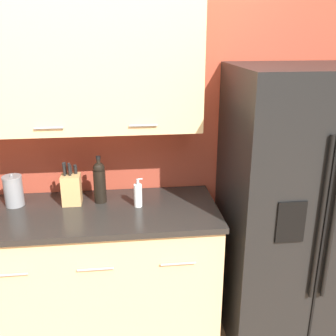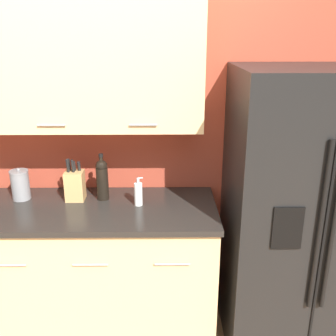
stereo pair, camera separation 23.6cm
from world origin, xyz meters
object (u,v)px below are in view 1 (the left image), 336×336
soap_dispenser (138,195)px  steel_canister (13,191)px  wine_bottle (100,181)px  refrigerator (296,207)px  knife_block (71,189)px

soap_dispenser → steel_canister: bearing=172.2°
steel_canister → wine_bottle: bearing=-0.9°
wine_bottle → steel_canister: bearing=179.1°
refrigerator → steel_canister: 1.78m
refrigerator → steel_canister: refrigerator is taller
refrigerator → wine_bottle: 1.26m
knife_block → soap_dispenser: knife_block is taller
knife_block → wine_bottle: bearing=2.5°
knife_block → wine_bottle: wine_bottle is taller
wine_bottle → soap_dispenser: bearing=-22.3°
refrigerator → knife_block: 1.43m
refrigerator → steel_canister: size_ratio=8.42×
refrigerator → knife_block: bearing=173.9°
refrigerator → soap_dispenser: size_ratio=9.56×
refrigerator → wine_bottle: (-1.24, 0.16, 0.17)m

